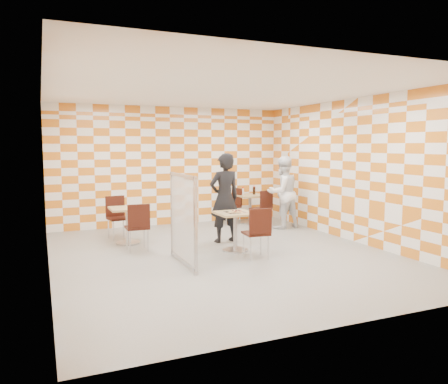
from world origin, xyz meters
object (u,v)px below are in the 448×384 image
object	(u,v)px
sport_bottle	(243,191)
chair_empty_near	(138,223)
man_dark	(225,198)
man_white	(283,192)
empty_table	(128,219)
chair_second_front	(263,205)
second_table	(250,204)
chair_second_side	(233,203)
main_table	(235,225)
soda_bottle	(254,191)
partition	(183,219)
chair_main_front	(258,229)
chair_empty_far	(117,214)

from	to	relation	value
sport_bottle	chair_empty_near	bearing A→B (deg)	-146.77
man_dark	man_white	xyz separation A→B (m)	(1.92, 0.89, -0.05)
empty_table	chair_second_front	distance (m)	3.50
chair_second_front	man_dark	distance (m)	1.98
chair_second_front	man_dark	bearing A→B (deg)	-142.59
second_table	man_white	world-z (taller)	man_white
chair_second_side	man_white	distance (m)	1.38
main_table	chair_second_front	size ratio (longest dim) A/B	0.81
chair_second_front	soda_bottle	distance (m)	0.71
partition	chair_main_front	bearing A→B (deg)	-7.10
main_table	partition	world-z (taller)	partition
second_table	man_dark	bearing A→B (deg)	-129.47
main_table	soda_bottle	bearing A→B (deg)	56.81
partition	soda_bottle	size ratio (longest dim) A/B	6.74
chair_second_front	sport_bottle	size ratio (longest dim) A/B	4.62
chair_empty_far	partition	xyz separation A→B (m)	(0.69, -2.62, 0.25)
chair_second_front	chair_second_side	world-z (taller)	same
chair_main_front	second_table	bearing A→B (deg)	65.96
chair_second_front	partition	bearing A→B (deg)	-138.35
chair_empty_far	sport_bottle	size ratio (longest dim) A/B	4.62
chair_second_side	soda_bottle	world-z (taller)	soda_bottle
empty_table	soda_bottle	size ratio (longest dim) A/B	3.26
chair_second_front	chair_main_front	bearing A→B (deg)	-119.65
chair_empty_far	empty_table	bearing A→B (deg)	-78.44
man_white	chair_main_front	bearing A→B (deg)	44.96
partition	second_table	bearing A→B (deg)	48.44
chair_empty_near	chair_empty_far	distance (m)	1.40
chair_second_side	chair_empty_near	xyz separation A→B (m)	(-2.92, -2.08, 0.00)
main_table	partition	bearing A→B (deg)	-155.18
second_table	partition	xyz separation A→B (m)	(-2.83, -3.19, 0.28)
chair_second_front	partition	world-z (taller)	partition
main_table	empty_table	bearing A→B (deg)	140.81
main_table	man_white	bearing A→B (deg)	39.98
second_table	chair_second_side	size ratio (longest dim) A/B	0.81
man_white	empty_table	bearing A→B (deg)	-2.88
chair_second_side	sport_bottle	world-z (taller)	sport_bottle
chair_empty_near	soda_bottle	bearing A→B (deg)	29.69
chair_empty_near	second_table	bearing A→B (deg)	30.43
empty_table	chair_empty_near	xyz separation A→B (m)	(0.05, -0.79, 0.04)
chair_second_front	man_dark	world-z (taller)	man_dark
second_table	partition	bearing A→B (deg)	-131.56
soda_bottle	man_dark	bearing A→B (deg)	-131.48
chair_empty_near	sport_bottle	distance (m)	3.83
second_table	partition	size ratio (longest dim) A/B	0.48
chair_empty_far	soda_bottle	world-z (taller)	soda_bottle
chair_empty_far	soda_bottle	bearing A→B (deg)	9.08
second_table	chair_second_front	size ratio (longest dim) A/B	0.81
main_table	chair_empty_far	size ratio (longest dim) A/B	0.81
chair_main_front	chair_empty_far	distance (m)	3.44
empty_table	sport_bottle	size ratio (longest dim) A/B	3.75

